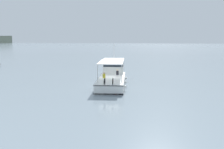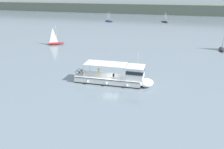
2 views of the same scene
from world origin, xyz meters
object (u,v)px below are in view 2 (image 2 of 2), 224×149
(ferry_main, at_px, (118,77))
(sailboat_near_port, at_px, (165,21))
(sailboat_off_bow, at_px, (109,21))
(sailboat_off_stern, at_px, (56,43))
(sailboat_horizon_west, at_px, (222,48))

(ferry_main, relative_size, sailboat_near_port, 2.41)
(sailboat_off_bow, bearing_deg, sailboat_near_port, 12.03)
(ferry_main, xyz_separation_m, sailboat_off_bow, (-27.89, 75.78, -0.47))
(sailboat_off_stern, bearing_deg, sailboat_horizon_west, 9.82)
(sailboat_off_stern, height_order, sailboat_near_port, same)
(sailboat_horizon_west, bearing_deg, sailboat_near_port, 110.54)
(ferry_main, relative_size, sailboat_horizon_west, 2.41)
(ferry_main, relative_size, sailboat_off_bow, 2.41)
(sailboat_near_port, bearing_deg, sailboat_off_bow, -167.97)
(sailboat_off_bow, height_order, sailboat_off_stern, same)
(sailboat_horizon_west, relative_size, sailboat_near_port, 1.00)
(sailboat_near_port, bearing_deg, sailboat_horizon_west, -69.46)
(sailboat_off_stern, bearing_deg, ferry_main, -40.83)
(ferry_main, height_order, sailboat_off_stern, sailboat_off_stern)
(sailboat_horizon_west, relative_size, sailboat_off_stern, 1.00)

